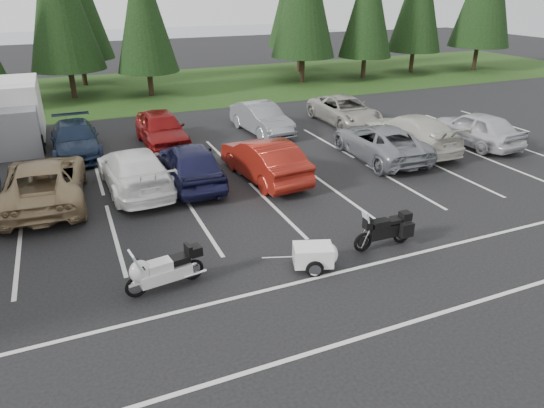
% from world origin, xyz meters
% --- Properties ---
extents(ground, '(120.00, 120.00, 0.00)m').
position_xyz_m(ground, '(0.00, 0.00, 0.00)').
color(ground, black).
rests_on(ground, ground).
extents(grass_strip, '(80.00, 16.00, 0.01)m').
position_xyz_m(grass_strip, '(0.00, 24.00, 0.01)').
color(grass_strip, '#1D3511').
rests_on(grass_strip, ground).
extents(lake_water, '(70.00, 50.00, 0.02)m').
position_xyz_m(lake_water, '(4.00, 55.00, 0.00)').
color(lake_water, slate).
rests_on(lake_water, ground).
extents(box_truck, '(2.40, 5.60, 2.90)m').
position_xyz_m(box_truck, '(-8.00, 12.50, 1.45)').
color(box_truck, silver).
rests_on(box_truck, ground).
extents(stall_markings, '(32.00, 16.00, 0.01)m').
position_xyz_m(stall_markings, '(0.00, 2.00, 0.00)').
color(stall_markings, silver).
rests_on(stall_markings, ground).
extents(conifer_5, '(4.14, 4.14, 9.63)m').
position_xyz_m(conifer_5, '(0.00, 21.60, 5.63)').
color(conifer_5, '#332316').
rests_on(conifer_5, ground).
extents(conifer_7, '(4.27, 4.27, 9.94)m').
position_xyz_m(conifer_7, '(17.50, 21.80, 5.81)').
color(conifer_7, '#332316').
rests_on(conifer_7, ground).
extents(car_near_2, '(2.99, 5.89, 1.59)m').
position_xyz_m(car_near_2, '(-6.78, 4.62, 0.80)').
color(car_near_2, '#917854').
rests_on(car_near_2, ground).
extents(car_near_3, '(2.49, 5.53, 1.57)m').
position_xyz_m(car_near_3, '(-3.67, 4.63, 0.79)').
color(car_near_3, white).
rests_on(car_near_3, ground).
extents(car_near_4, '(2.15, 4.98, 1.67)m').
position_xyz_m(car_near_4, '(-1.59, 4.39, 0.84)').
color(car_near_4, '#171839').
rests_on(car_near_4, ground).
extents(car_near_5, '(2.17, 5.06, 1.62)m').
position_xyz_m(car_near_5, '(1.21, 3.74, 0.81)').
color(car_near_5, maroon).
rests_on(car_near_5, ground).
extents(car_near_6, '(2.79, 5.54, 1.50)m').
position_xyz_m(car_near_6, '(6.89, 4.08, 0.75)').
color(car_near_6, gray).
rests_on(car_near_6, ground).
extents(car_near_7, '(2.31, 5.65, 1.64)m').
position_xyz_m(car_near_7, '(8.93, 4.63, 0.82)').
color(car_near_7, beige).
rests_on(car_near_7, ground).
extents(car_near_8, '(2.25, 4.92, 1.63)m').
position_xyz_m(car_near_8, '(12.24, 3.94, 0.82)').
color(car_near_8, silver).
rests_on(car_near_8, ground).
extents(car_far_1, '(2.06, 4.99, 1.44)m').
position_xyz_m(car_far_1, '(-5.50, 9.92, 0.72)').
color(car_far_1, '#162239').
rests_on(car_far_1, ground).
extents(car_far_2, '(2.05, 4.92, 1.66)m').
position_xyz_m(car_far_2, '(-1.63, 9.73, 0.83)').
color(car_far_2, maroon).
rests_on(car_far_2, ground).
extents(car_far_3, '(2.06, 4.76, 1.52)m').
position_xyz_m(car_far_3, '(3.60, 9.92, 0.76)').
color(car_far_3, slate).
rests_on(car_far_3, ground).
extents(car_far_4, '(2.43, 5.26, 1.46)m').
position_xyz_m(car_far_4, '(8.54, 9.81, 0.73)').
color(car_far_4, '#A19E94').
rests_on(car_far_4, ground).
extents(touring_motorcycle, '(2.39, 1.05, 1.28)m').
position_xyz_m(touring_motorcycle, '(-4.01, -2.37, 0.64)').
color(touring_motorcycle, silver).
rests_on(touring_motorcycle, ground).
extents(cargo_trailer, '(1.72, 1.31, 0.71)m').
position_xyz_m(cargo_trailer, '(-0.12, -3.02, 0.35)').
color(cargo_trailer, white).
rests_on(cargo_trailer, ground).
extents(adventure_motorcycle, '(2.16, 0.78, 1.31)m').
position_xyz_m(adventure_motorcycle, '(2.33, -2.77, 0.65)').
color(adventure_motorcycle, black).
rests_on(adventure_motorcycle, ground).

